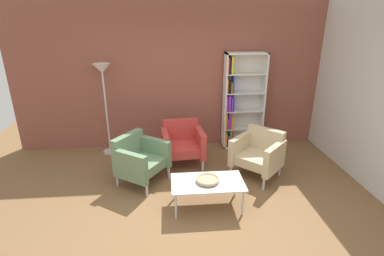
{
  "coord_description": "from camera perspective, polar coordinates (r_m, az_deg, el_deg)",
  "views": [
    {
      "loc": [
        -0.26,
        -3.32,
        2.54
      ],
      "look_at": [
        0.11,
        0.84,
        0.95
      ],
      "focal_mm": 27.69,
      "sensor_mm": 36.0,
      "label": 1
    }
  ],
  "objects": [
    {
      "name": "plaster_right_partition",
      "position": [
        5.13,
        32.78,
        5.25
      ],
      "size": [
        0.12,
        5.2,
        2.9
      ],
      "primitive_type": "cube",
      "color": "silver",
      "rests_on": "ground_plane"
    },
    {
      "name": "bookshelf_tall",
      "position": [
        5.97,
        9.1,
        4.91
      ],
      "size": [
        0.8,
        0.3,
        1.9
      ],
      "color": "silver",
      "rests_on": "ground_plane"
    },
    {
      "name": "ground_plane",
      "position": [
        4.19,
        -0.44,
        -16.49
      ],
      "size": [
        8.32,
        8.32,
        0.0
      ],
      "primitive_type": "plane",
      "color": "brown"
    },
    {
      "name": "armchair_corner_red",
      "position": [
        5.29,
        -1.88,
        -2.86
      ],
      "size": [
        0.78,
        0.72,
        0.78
      ],
      "rotation": [
        0.0,
        0.0,
        0.09
      ],
      "color": "#B73833",
      "rests_on": "ground_plane"
    },
    {
      "name": "armchair_by_bookshelf",
      "position": [
        5.03,
        12.71,
        -4.68
      ],
      "size": [
        0.95,
        0.95,
        0.78
      ],
      "rotation": [
        0.0,
        0.0,
        -0.78
      ],
      "color": "#C6B289",
      "rests_on": "ground_plane"
    },
    {
      "name": "decorative_bowl",
      "position": [
        4.12,
        3.03,
        -9.89
      ],
      "size": [
        0.32,
        0.32,
        0.05
      ],
      "color": "tan",
      "rests_on": "coffee_table_low"
    },
    {
      "name": "brick_back_panel",
      "position": [
        5.89,
        -2.45,
        10.15
      ],
      "size": [
        6.4,
        0.12,
        2.9
      ],
      "primitive_type": "cube",
      "color": "brown",
      "rests_on": "ground_plane"
    },
    {
      "name": "coffee_table_low",
      "position": [
        4.16,
        3.01,
        -10.67
      ],
      "size": [
        1.0,
        0.56,
        0.4
      ],
      "color": "silver",
      "rests_on": "ground_plane"
    },
    {
      "name": "floor_lamp_torchiere",
      "position": [
        5.69,
        -16.76,
        8.91
      ],
      "size": [
        0.32,
        0.32,
        1.74
      ],
      "color": "silver",
      "rests_on": "ground_plane"
    },
    {
      "name": "armchair_spare_guest",
      "position": [
        4.8,
        -10.08,
        -5.8
      ],
      "size": [
        0.93,
        0.94,
        0.78
      ],
      "rotation": [
        0.0,
        0.0,
        0.97
      ],
      "color": "slate",
      "rests_on": "ground_plane"
    }
  ]
}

